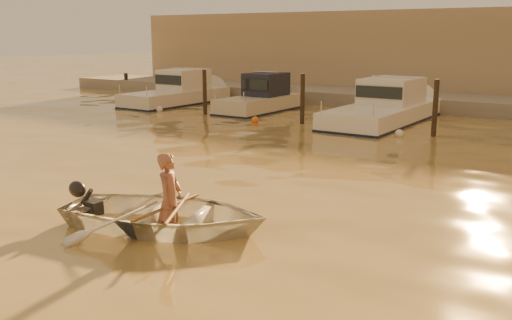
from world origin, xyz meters
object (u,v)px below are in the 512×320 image
Objects in this scene: person at (170,200)px; moored_boat_2 at (384,107)px; dinghy at (165,214)px; moored_boat_1 at (260,98)px; moored_boat_0 at (176,92)px.

person is 14.83m from moored_boat_2.
person is (0.10, 0.03, 0.29)m from dinghy.
dinghy is at bearing -62.65° from moored_boat_1.
person is at bearing -48.78° from moored_boat_0.
person is at bearing -83.58° from moored_boat_2.
moored_boat_1 and moored_boat_2 have the same top height.
moored_boat_0 reaches higher than dinghy.
moored_boat_1 is (-7.73, 14.74, 0.06)m from person.
moored_boat_0 is 11.25m from moored_boat_2.
moored_boat_0 is at bearing 180.00° from moored_boat_1.
dinghy is at bearing -83.96° from moored_boat_2.
moored_boat_0 is at bearing 22.83° from dinghy.
moored_boat_0 is 1.22× the size of moored_boat_1.
moored_boat_1 is at bearing 180.00° from moored_boat_2.
moored_boat_2 is at bearing -12.07° from dinghy.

